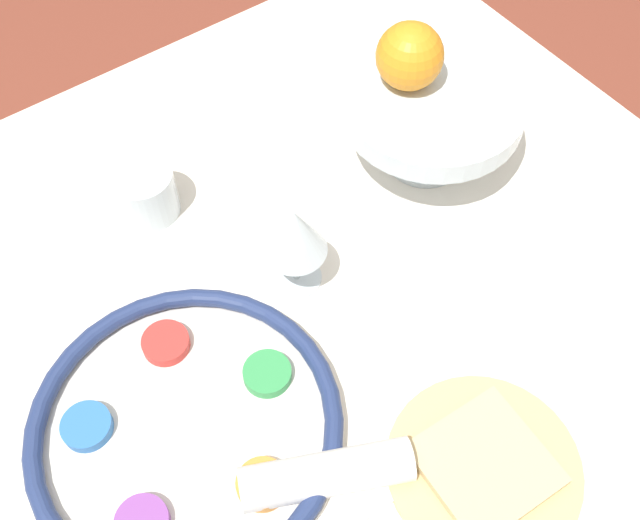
{
  "coord_description": "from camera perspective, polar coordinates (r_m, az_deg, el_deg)",
  "views": [
    {
      "loc": [
        -0.22,
        -0.36,
        1.47
      ],
      "look_at": [
        0.06,
        0.03,
        0.76
      ],
      "focal_mm": 42.0,
      "sensor_mm": 36.0,
      "label": 1
    }
  ],
  "objects": [
    {
      "name": "orange_fruit",
      "position": [
        0.92,
        6.85,
        15.17
      ],
      "size": [
        0.08,
        0.08,
        0.08
      ],
      "color": "orange",
      "rests_on": "fruit_stand"
    },
    {
      "name": "fruit_stand",
      "position": [
        0.95,
        8.54,
        11.26
      ],
      "size": [
        0.23,
        0.23,
        0.11
      ],
      "color": "silver",
      "rests_on": "dining_table"
    },
    {
      "name": "seder_plate",
      "position": [
        0.8,
        -10.2,
        -12.42
      ],
      "size": [
        0.33,
        0.33,
        0.03
      ],
      "color": "silver",
      "rests_on": "dining_table"
    },
    {
      "name": "ground_plane",
      "position": [
        1.53,
        -1.37,
        -18.09
      ],
      "size": [
        8.0,
        8.0,
        0.0
      ],
      "primitive_type": "plane",
      "color": "brown"
    },
    {
      "name": "dining_table",
      "position": [
        1.19,
        -1.72,
        -13.3
      ],
      "size": [
        1.15,
        0.99,
        0.72
      ],
      "color": "silver",
      "rests_on": "ground_plane"
    },
    {
      "name": "cup_near",
      "position": [
        0.95,
        -13.18,
        5.01
      ],
      "size": [
        0.08,
        0.08,
        0.07
      ],
      "color": "silver",
      "rests_on": "dining_table"
    },
    {
      "name": "wine_glass",
      "position": [
        0.81,
        -1.96,
        2.04
      ],
      "size": [
        0.07,
        0.07,
        0.13
      ],
      "color": "silver",
      "rests_on": "dining_table"
    },
    {
      "name": "bread_plate",
      "position": [
        0.8,
        12.4,
        -15.09
      ],
      "size": [
        0.2,
        0.2,
        0.02
      ],
      "color": "tan",
      "rests_on": "dining_table"
    },
    {
      "name": "napkin_roll",
      "position": [
        0.76,
        0.5,
        -16.0
      ],
      "size": [
        0.17,
        0.11,
        0.04
      ],
      "color": "white",
      "rests_on": "dining_table"
    }
  ]
}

